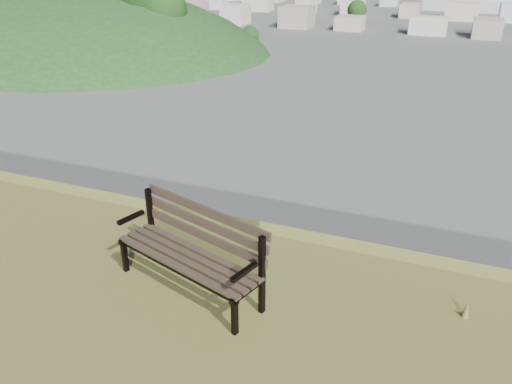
% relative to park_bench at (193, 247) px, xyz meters
% --- Properties ---
extents(park_bench, '(1.84, 1.06, 0.92)m').
position_rel_park_bench_xyz_m(park_bench, '(0.00, 0.00, 0.00)').
color(park_bench, '#3D2E23').
rests_on(park_bench, hilltop_mesa).
extents(arena, '(55.31, 28.47, 22.40)m').
position_rel_park_bench_xyz_m(arena, '(9.20, 288.61, -20.24)').
color(arena, silver).
rests_on(arena, ground).
extents(green_wooded_hill, '(150.95, 120.76, 75.48)m').
position_rel_park_bench_xyz_m(green_wooded_hill, '(-112.58, 124.70, -25.41)').
color(green_wooded_hill, '#173815').
rests_on(green_wooded_hill, ground).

